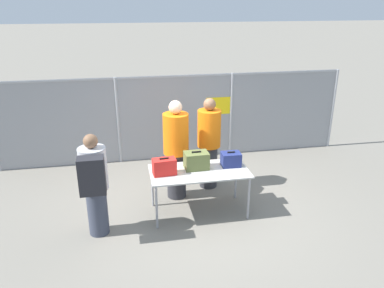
# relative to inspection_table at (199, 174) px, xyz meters

# --- Properties ---
(ground_plane) EXTENTS (120.00, 120.00, 0.00)m
(ground_plane) POSITION_rel_inspection_table_xyz_m (-0.01, 0.13, -0.73)
(ground_plane) COLOR slate
(fence_section) EXTENTS (7.86, 0.07, 1.95)m
(fence_section) POSITION_rel_inspection_table_xyz_m (-0.00, 2.50, 0.29)
(fence_section) COLOR #9EA0A5
(fence_section) RESTS_ON ground_plane
(inspection_table) EXTENTS (1.66, 0.84, 0.80)m
(inspection_table) POSITION_rel_inspection_table_xyz_m (0.00, 0.00, 0.00)
(inspection_table) COLOR #B2B2AD
(inspection_table) RESTS_ON ground_plane
(suitcase_red) EXTENTS (0.39, 0.24, 0.29)m
(suitcase_red) POSITION_rel_inspection_table_xyz_m (-0.59, -0.02, 0.20)
(suitcase_red) COLOR red
(suitcase_red) RESTS_ON inspection_table
(suitcase_olive) EXTENTS (0.41, 0.29, 0.31)m
(suitcase_olive) POSITION_rel_inspection_table_xyz_m (-0.03, 0.10, 0.21)
(suitcase_olive) COLOR #566033
(suitcase_olive) RESTS_ON inspection_table
(suitcase_navy) EXTENTS (0.33, 0.26, 0.26)m
(suitcase_navy) POSITION_rel_inspection_table_xyz_m (0.58, 0.10, 0.18)
(suitcase_navy) COLOR navy
(suitcase_navy) RESTS_ON inspection_table
(traveler_hooded) EXTENTS (0.41, 0.64, 1.67)m
(traveler_hooded) POSITION_rel_inspection_table_xyz_m (-1.69, -0.37, 0.18)
(traveler_hooded) COLOR #383D4C
(traveler_hooded) RESTS_ON ground_plane
(security_worker_near) EXTENTS (0.46, 0.46, 1.86)m
(security_worker_near) POSITION_rel_inspection_table_xyz_m (-0.29, 0.64, 0.23)
(security_worker_near) COLOR #2D2D33
(security_worker_near) RESTS_ON ground_plane
(security_worker_far) EXTENTS (0.44, 0.44, 1.79)m
(security_worker_far) POSITION_rel_inspection_table_xyz_m (0.39, 0.94, 0.19)
(security_worker_far) COLOR #2D2D33
(security_worker_far) RESTS_ON ground_plane
(utility_trailer) EXTENTS (4.25, 2.15, 0.75)m
(utility_trailer) POSITION_rel_inspection_table_xyz_m (1.40, 4.64, -0.30)
(utility_trailer) COLOR white
(utility_trailer) RESTS_ON ground_plane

